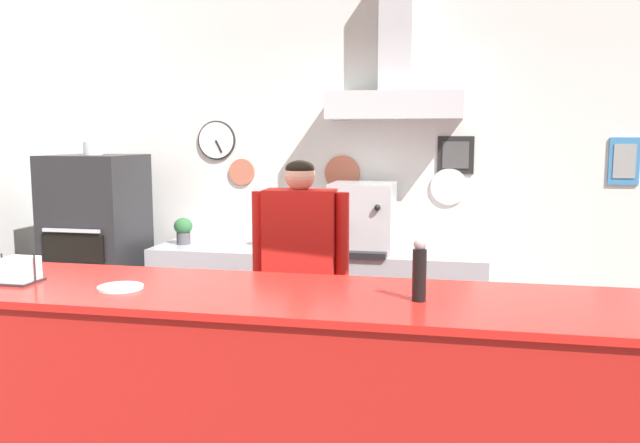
{
  "coord_description": "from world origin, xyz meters",
  "views": [
    {
      "loc": [
        0.84,
        -2.65,
        1.71
      ],
      "look_at": [
        0.13,
        0.75,
        1.25
      ],
      "focal_mm": 36.18,
      "sensor_mm": 36.0,
      "label": 1
    }
  ],
  "objects_px": {
    "espresso_machine": "(362,218)",
    "condiment_plate": "(120,287)",
    "shop_worker": "(300,288)",
    "potted_sage": "(268,229)",
    "potted_oregano": "(183,230)",
    "pepper_grinder": "(419,270)",
    "napkin_holder": "(19,271)",
    "pizza_oven": "(98,257)"
  },
  "relations": [
    {
      "from": "espresso_machine",
      "to": "condiment_plate",
      "type": "bearing_deg",
      "value": -106.45
    },
    {
      "from": "shop_worker",
      "to": "potted_sage",
      "type": "relative_size",
      "value": 6.82
    },
    {
      "from": "potted_oregano",
      "to": "pepper_grinder",
      "type": "bearing_deg",
      "value": -49.28
    },
    {
      "from": "espresso_machine",
      "to": "napkin_holder",
      "type": "bearing_deg",
      "value": -116.91
    },
    {
      "from": "pizza_oven",
      "to": "napkin_holder",
      "type": "height_order",
      "value": "pizza_oven"
    },
    {
      "from": "potted_sage",
      "to": "pepper_grinder",
      "type": "height_order",
      "value": "pepper_grinder"
    },
    {
      "from": "pizza_oven",
      "to": "shop_worker",
      "type": "height_order",
      "value": "pizza_oven"
    },
    {
      "from": "napkin_holder",
      "to": "pepper_grinder",
      "type": "distance_m",
      "value": 1.67
    },
    {
      "from": "shop_worker",
      "to": "napkin_holder",
      "type": "bearing_deg",
      "value": 49.05
    },
    {
      "from": "espresso_machine",
      "to": "pizza_oven",
      "type": "bearing_deg",
      "value": -175.27
    },
    {
      "from": "pizza_oven",
      "to": "potted_oregano",
      "type": "bearing_deg",
      "value": 16.21
    },
    {
      "from": "potted_oregano",
      "to": "pepper_grinder",
      "type": "xyz_separation_m",
      "value": [
        1.93,
        -2.24,
        0.22
      ]
    },
    {
      "from": "condiment_plate",
      "to": "pepper_grinder",
      "type": "bearing_deg",
      "value": 2.37
    },
    {
      "from": "espresso_machine",
      "to": "napkin_holder",
      "type": "distance_m",
      "value": 2.54
    },
    {
      "from": "pepper_grinder",
      "to": "espresso_machine",
      "type": "bearing_deg",
      "value": 103.29
    },
    {
      "from": "shop_worker",
      "to": "potted_sage",
      "type": "bearing_deg",
      "value": -67.92
    },
    {
      "from": "napkin_holder",
      "to": "pepper_grinder",
      "type": "relative_size",
      "value": 0.68
    },
    {
      "from": "potted_sage",
      "to": "pepper_grinder",
      "type": "distance_m",
      "value": 2.62
    },
    {
      "from": "napkin_holder",
      "to": "shop_worker",
      "type": "bearing_deg",
      "value": 51.86
    },
    {
      "from": "shop_worker",
      "to": "potted_oregano",
      "type": "distance_m",
      "value": 1.62
    },
    {
      "from": "potted_oregano",
      "to": "napkin_holder",
      "type": "distance_m",
      "value": 2.3
    },
    {
      "from": "shop_worker",
      "to": "pepper_grinder",
      "type": "relative_size",
      "value": 6.61
    },
    {
      "from": "pizza_oven",
      "to": "espresso_machine",
      "type": "xyz_separation_m",
      "value": [
        2.04,
        0.17,
        0.34
      ]
    },
    {
      "from": "shop_worker",
      "to": "pepper_grinder",
      "type": "distance_m",
      "value": 1.42
    },
    {
      "from": "potted_sage",
      "to": "pepper_grinder",
      "type": "bearing_deg",
      "value": -61.17
    },
    {
      "from": "espresso_machine",
      "to": "potted_oregano",
      "type": "relative_size",
      "value": 2.63
    },
    {
      "from": "potted_sage",
      "to": "potted_oregano",
      "type": "xyz_separation_m",
      "value": [
        -0.67,
        -0.05,
        -0.02
      ]
    },
    {
      "from": "condiment_plate",
      "to": "pizza_oven",
      "type": "bearing_deg",
      "value": 122.9
    },
    {
      "from": "potted_oregano",
      "to": "napkin_holder",
      "type": "xyz_separation_m",
      "value": [
        0.26,
        -2.28,
        0.15
      ]
    },
    {
      "from": "napkin_holder",
      "to": "condiment_plate",
      "type": "bearing_deg",
      "value": -1.84
    },
    {
      "from": "shop_worker",
      "to": "pepper_grinder",
      "type": "bearing_deg",
      "value": 119.6
    },
    {
      "from": "shop_worker",
      "to": "espresso_machine",
      "type": "relative_size",
      "value": 2.92
    },
    {
      "from": "potted_oregano",
      "to": "condiment_plate",
      "type": "relative_size",
      "value": 1.13
    },
    {
      "from": "potted_oregano",
      "to": "condiment_plate",
      "type": "distance_m",
      "value": 2.41
    },
    {
      "from": "espresso_machine",
      "to": "condiment_plate",
      "type": "distance_m",
      "value": 2.37
    },
    {
      "from": "espresso_machine",
      "to": "condiment_plate",
      "type": "xyz_separation_m",
      "value": [
        -0.67,
        -2.28,
        -0.02
      ]
    },
    {
      "from": "potted_sage",
      "to": "napkin_holder",
      "type": "distance_m",
      "value": 2.37
    },
    {
      "from": "potted_sage",
      "to": "napkin_holder",
      "type": "bearing_deg",
      "value": -100.06
    },
    {
      "from": "pizza_oven",
      "to": "napkin_holder",
      "type": "relative_size",
      "value": 10.25
    },
    {
      "from": "shop_worker",
      "to": "napkin_holder",
      "type": "relative_size",
      "value": 9.67
    },
    {
      "from": "potted_sage",
      "to": "pepper_grinder",
      "type": "relative_size",
      "value": 0.97
    },
    {
      "from": "pizza_oven",
      "to": "condiment_plate",
      "type": "relative_size",
      "value": 9.16
    }
  ]
}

